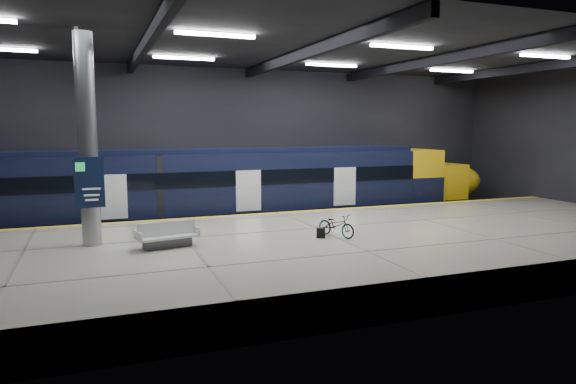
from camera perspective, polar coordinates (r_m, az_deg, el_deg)
ground at (r=20.84m, az=1.94°, el=-6.47°), size 30.00×30.00×0.00m
room_shell at (r=20.27m, az=2.01°, el=9.44°), size 30.10×16.10×8.05m
platform at (r=18.50m, az=4.97°, el=-6.50°), size 30.00×11.00×1.10m
safety_strip at (r=23.13m, az=-0.68°, el=-2.31°), size 30.00×0.40×0.01m
rails at (r=25.87m, az=-2.79°, el=-3.61°), size 30.00×1.52×0.16m
train at (r=24.95m, az=-7.98°, el=0.53°), size 29.40×2.84×3.79m
bench at (r=16.93m, az=-13.25°, el=-5.01°), size 2.04×1.15×0.85m
bicycle at (r=18.14m, az=5.40°, el=-3.68°), size 1.15×1.65×0.82m
pannier_bag at (r=17.93m, az=3.67°, el=-4.56°), size 0.35×0.28×0.35m
info_column at (r=17.65m, az=-21.38°, el=5.21°), size 0.90×0.78×6.90m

